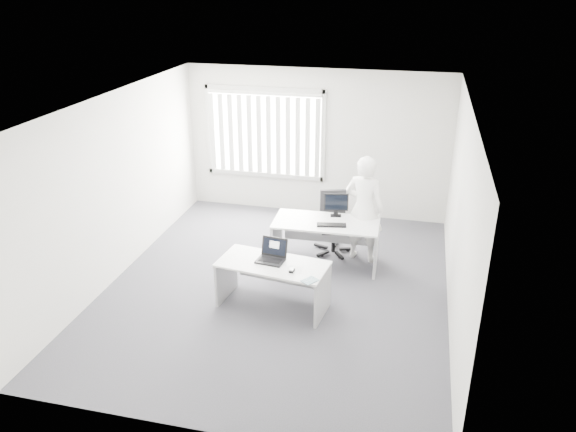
% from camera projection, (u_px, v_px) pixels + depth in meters
% --- Properties ---
extents(ground, '(6.00, 6.00, 0.00)m').
position_uv_depth(ground, '(277.00, 287.00, 8.49)').
color(ground, '#5B5A63').
rests_on(ground, ground).
extents(wall_back, '(5.00, 0.02, 2.80)m').
position_uv_depth(wall_back, '(316.00, 143.00, 10.61)').
color(wall_back, silver).
rests_on(wall_back, ground).
extents(wall_front, '(5.00, 0.02, 2.80)m').
position_uv_depth(wall_front, '(196.00, 318.00, 5.26)').
color(wall_front, silver).
rests_on(wall_front, ground).
extents(wall_left, '(0.02, 6.00, 2.80)m').
position_uv_depth(wall_left, '(116.00, 187.00, 8.46)').
color(wall_left, silver).
rests_on(wall_left, ground).
extents(wall_right, '(0.02, 6.00, 2.80)m').
position_uv_depth(wall_right, '(460.00, 218.00, 7.40)').
color(wall_right, silver).
rests_on(wall_right, ground).
extents(ceiling, '(5.00, 6.00, 0.02)m').
position_uv_depth(ceiling, '(276.00, 102.00, 7.37)').
color(ceiling, white).
rests_on(ceiling, wall_back).
extents(window, '(2.32, 0.06, 1.76)m').
position_uv_depth(window, '(265.00, 133.00, 10.72)').
color(window, '#B4B4AF').
rests_on(window, wall_back).
extents(blinds, '(2.20, 0.10, 1.50)m').
position_uv_depth(blinds, '(264.00, 135.00, 10.68)').
color(blinds, silver).
rests_on(blinds, wall_back).
extents(desk_near, '(1.59, 0.90, 0.69)m').
position_uv_depth(desk_near, '(273.00, 275.00, 7.81)').
color(desk_near, white).
rests_on(desk_near, ground).
extents(desk_far, '(1.68, 0.83, 0.76)m').
position_uv_depth(desk_far, '(326.00, 234.00, 8.94)').
color(desk_far, white).
rests_on(desk_far, ground).
extents(office_chair, '(0.74, 0.74, 1.04)m').
position_uv_depth(office_chair, '(333.00, 233.00, 9.48)').
color(office_chair, black).
rests_on(office_chair, ground).
extents(person, '(0.73, 0.56, 1.77)m').
position_uv_depth(person, '(364.00, 209.00, 9.00)').
color(person, white).
rests_on(person, ground).
extents(laptop, '(0.41, 0.38, 0.29)m').
position_uv_depth(laptop, '(270.00, 252.00, 7.72)').
color(laptop, black).
rests_on(laptop, desk_near).
extents(paper_sheet, '(0.34, 0.28, 0.00)m').
position_uv_depth(paper_sheet, '(291.00, 270.00, 7.56)').
color(paper_sheet, white).
rests_on(paper_sheet, desk_near).
extents(mouse, '(0.06, 0.10, 0.04)m').
position_uv_depth(mouse, '(292.00, 270.00, 7.51)').
color(mouse, silver).
rests_on(mouse, paper_sheet).
extents(booklet, '(0.24, 0.25, 0.01)m').
position_uv_depth(booklet, '(310.00, 280.00, 7.29)').
color(booklet, silver).
rests_on(booklet, desk_near).
extents(keyboard, '(0.47, 0.23, 0.02)m').
position_uv_depth(keyboard, '(331.00, 225.00, 8.71)').
color(keyboard, black).
rests_on(keyboard, desk_far).
extents(monitor, '(0.40, 0.18, 0.39)m').
position_uv_depth(monitor, '(336.00, 205.00, 8.98)').
color(monitor, black).
rests_on(monitor, desk_far).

